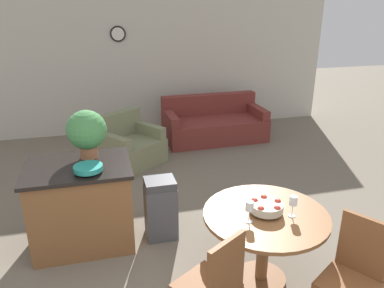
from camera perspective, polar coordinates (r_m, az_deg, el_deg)
The scene contains 13 objects.
wall_back at distance 7.68m, azimuth -8.19°, elevation 11.90°, with size 8.00×0.09×2.70m.
dining_table at distance 3.57m, azimuth 11.00°, elevation -12.61°, with size 1.13×1.13×0.74m.
dining_chair_near_left at distance 3.05m, azimuth 3.39°, elevation -20.35°, with size 0.58×0.58×0.95m.
dining_chair_near_right at distance 3.40m, azimuth 23.50°, elevation -17.31°, with size 0.58×0.58×0.95m.
fruit_bowl at distance 3.45m, azimuth 11.27°, elevation -9.33°, with size 0.30×0.30×0.12m.
wine_glass_left at distance 3.26m, azimuth 8.77°, elevation -9.46°, with size 0.07×0.07×0.20m.
wine_glass_right at distance 3.42m, azimuth 15.18°, elevation -8.46°, with size 0.07×0.07×0.20m.
kitchen_island at distance 4.27m, azimuth -16.41°, elevation -8.78°, with size 1.08×0.83×0.93m.
teal_bowl at distance 3.85m, azimuth -15.54°, elevation -3.56°, with size 0.29×0.29×0.08m.
potted_plant at distance 4.13m, azimuth -15.76°, elevation 1.88°, with size 0.42×0.42×0.53m.
trash_bin at distance 4.27m, azimuth -4.79°, elevation -9.77°, with size 0.34×0.30×0.71m.
couch at distance 7.30m, azimuth 3.32°, elevation 2.98°, with size 1.93×1.01×0.81m.
armchair at distance 6.28m, azimuth -9.51°, elevation -0.35°, with size 1.20×1.19×0.81m.
Camera 1 is at (-0.84, -1.50, 2.52)m, focal length 35.00 mm.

